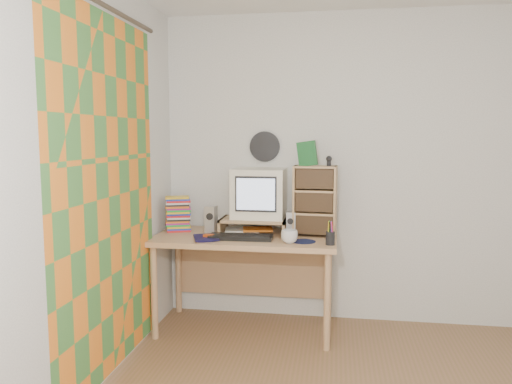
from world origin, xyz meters
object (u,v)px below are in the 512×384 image
(cd_rack, at_px, (315,201))
(diary, at_px, (194,237))
(desk, at_px, (247,251))
(crt_monitor, at_px, (259,193))
(dvd_stack, at_px, (178,215))
(keyboard, at_px, (241,237))
(mug, at_px, (289,237))

(cd_rack, bearing_deg, diary, -157.23)
(desk, relative_size, crt_monitor, 3.41)
(dvd_stack, relative_size, cd_rack, 0.49)
(crt_monitor, height_order, diary, crt_monitor)
(desk, bearing_deg, keyboard, -93.22)
(desk, height_order, mug, mug)
(cd_rack, xyz_separation_m, mug, (-0.17, -0.31, -0.22))
(keyboard, xyz_separation_m, mug, (0.37, -0.08, 0.03))
(mug, bearing_deg, crt_monitor, 127.79)
(keyboard, relative_size, diary, 2.18)
(keyboard, relative_size, cd_rack, 0.88)
(keyboard, height_order, cd_rack, cd_rack)
(crt_monitor, relative_size, cd_rack, 0.76)
(crt_monitor, relative_size, mug, 3.37)
(desk, relative_size, keyboard, 2.95)
(keyboard, bearing_deg, cd_rack, 21.84)
(desk, distance_m, keyboard, 0.25)
(desk, bearing_deg, diary, -143.37)
(desk, xyz_separation_m, crt_monitor, (0.08, 0.09, 0.45))
(diary, bearing_deg, desk, 17.14)
(crt_monitor, relative_size, dvd_stack, 1.54)
(crt_monitor, distance_m, mug, 0.53)
(desk, relative_size, mug, 11.49)
(desk, height_order, cd_rack, cd_rack)
(keyboard, height_order, diary, diary)
(desk, xyz_separation_m, diary, (-0.35, -0.26, 0.16))
(dvd_stack, bearing_deg, keyboard, -42.25)
(crt_monitor, xyz_separation_m, keyboard, (-0.09, -0.28, -0.30))
(desk, xyz_separation_m, dvd_stack, (-0.57, 0.05, 0.27))
(mug, distance_m, diary, 0.71)
(cd_rack, xyz_separation_m, diary, (-0.88, -0.30, -0.25))
(mug, bearing_deg, desk, 142.99)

